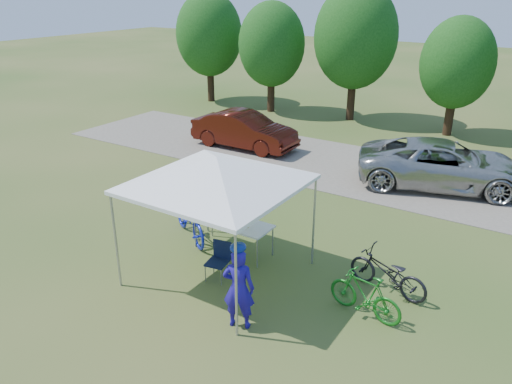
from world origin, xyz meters
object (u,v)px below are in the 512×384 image
(cooler, at_px, (218,211))
(bike_green, at_px, (365,295))
(bike_dark, at_px, (388,273))
(folding_chair, at_px, (220,257))
(cyclist, at_px, (239,288))
(folding_table, at_px, (233,223))
(bike_blue, at_px, (190,219))
(sedan, at_px, (244,130))
(minivan, at_px, (444,164))

(cooler, xyz_separation_m, bike_green, (3.98, -0.69, -0.49))
(cooler, xyz_separation_m, bike_dark, (4.07, 0.31, -0.49))
(folding_chair, relative_size, cyclist, 0.52)
(folding_table, xyz_separation_m, bike_blue, (-1.31, -0.01, -0.21))
(folding_table, distance_m, bike_blue, 1.32)
(cyclist, relative_size, sedan, 0.39)
(bike_blue, bearing_deg, bike_green, -66.51)
(folding_table, bearing_deg, cyclist, -52.61)
(cyclist, height_order, minivan, cyclist)
(folding_chair, bearing_deg, bike_blue, 137.90)
(cooler, height_order, cyclist, cyclist)
(bike_blue, bearing_deg, sedan, 55.12)
(folding_table, bearing_deg, bike_dark, 4.81)
(folding_chair, height_order, cooler, cooler)
(bike_green, bearing_deg, sedan, -125.53)
(cooler, xyz_separation_m, cyclist, (2.14, -2.25, -0.14))
(bike_blue, xyz_separation_m, sedan, (-3.05, 6.94, 0.19))
(folding_table, xyz_separation_m, sedan, (-4.36, 6.92, -0.02))
(sedan, bearing_deg, folding_chair, -149.90)
(folding_table, distance_m, bike_dark, 3.68)
(minivan, bearing_deg, folding_chair, 144.25)
(folding_table, height_order, bike_dark, bike_dark)
(sedan, bearing_deg, bike_green, -134.53)
(bike_green, distance_m, sedan, 10.98)
(cooler, height_order, bike_dark, cooler)
(cyclist, distance_m, bike_green, 2.44)
(folding_chair, bearing_deg, folding_table, 100.89)
(cyclist, distance_m, bike_dark, 3.23)
(bike_green, bearing_deg, folding_table, -92.59)
(bike_blue, relative_size, bike_dark, 1.14)
(minivan, bearing_deg, cyclist, 154.19)
(bike_blue, relative_size, bike_green, 1.30)
(folding_table, height_order, folding_chair, folding_chair)
(bike_green, bearing_deg, folding_chair, -74.23)
(minivan, bearing_deg, folding_table, 138.61)
(folding_table, height_order, cyclist, cyclist)
(bike_blue, distance_m, bike_dark, 4.97)
(folding_table, distance_m, sedan, 8.18)
(folding_table, xyz_separation_m, cooler, (-0.42, -0.00, 0.22))
(folding_chair, xyz_separation_m, sedan, (-4.77, 8.02, 0.22))
(sedan, bearing_deg, bike_blue, -156.92)
(folding_table, height_order, sedan, sedan)
(folding_chair, distance_m, bike_green, 3.17)
(folding_table, relative_size, folding_chair, 2.24)
(folding_chair, relative_size, bike_blue, 0.42)
(folding_chair, xyz_separation_m, bike_blue, (-1.72, 1.08, 0.03))
(bike_blue, bearing_deg, cyclist, -95.10)
(sedan, bearing_deg, cooler, -151.02)
(folding_table, distance_m, folding_chair, 1.20)
(folding_chair, distance_m, minivan, 8.47)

